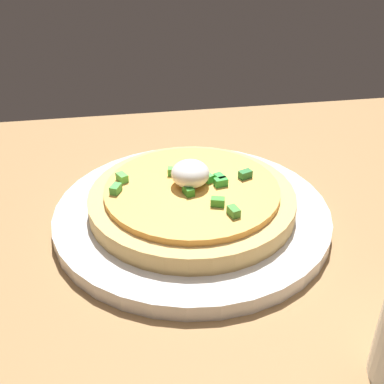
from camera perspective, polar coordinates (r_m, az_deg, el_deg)
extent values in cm
cube|color=olive|center=(46.48, 2.24, -10.14)|extent=(106.57, 74.49, 2.64)
cylinder|color=silver|center=(51.18, 0.00, -2.65)|extent=(27.91, 27.91, 1.56)
cylinder|color=#DCB369|center=(50.22, 0.00, -1.02)|extent=(20.70, 20.70, 1.89)
cylinder|color=#F3AC4F|center=(49.54, 0.00, 0.23)|extent=(17.41, 17.41, 0.68)
ellipsoid|color=white|center=(49.06, -0.20, 2.11)|extent=(3.79, 3.79, 2.60)
cube|color=#44943B|center=(45.17, 4.78, -2.23)|extent=(1.11, 1.45, 0.80)
cube|color=#2E7B39|center=(51.05, 6.10, 2.02)|extent=(1.48, 1.22, 0.80)
cube|color=#348C29|center=(48.01, -0.41, 0.14)|extent=(1.12, 1.45, 0.80)
cube|color=green|center=(50.09, 3.20, 1.54)|extent=(1.17, 1.47, 0.80)
cube|color=green|center=(49.50, 3.31, 1.14)|extent=(1.40, 1.01, 0.80)
cube|color=green|center=(46.42, 2.95, -1.12)|extent=(1.46, 1.14, 0.80)
cube|color=green|center=(51.34, -2.07, 2.38)|extent=(1.40, 1.01, 0.80)
cube|color=green|center=(48.87, -8.69, 0.36)|extent=(1.30, 1.51, 0.80)
cube|color=#4BBB4B|center=(50.26, 1.74, 1.69)|extent=(1.31, 1.51, 0.80)
cube|color=#56BA49|center=(50.70, -7.99, 1.65)|extent=(1.29, 1.50, 0.80)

